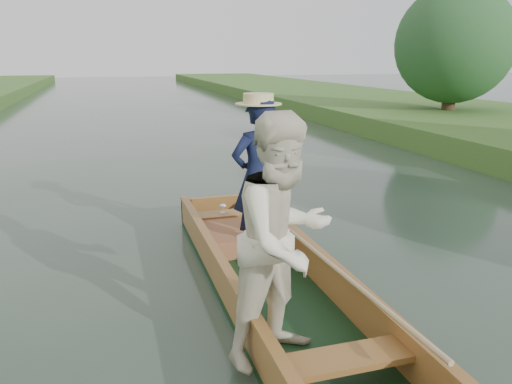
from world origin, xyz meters
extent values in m
plane|color=#283D30|center=(0.00, 0.00, 0.00)|extent=(120.00, 120.00, 0.00)
cylinder|color=#47331E|center=(9.80, 10.24, 1.18)|extent=(0.44, 0.44, 2.37)
sphere|color=#1D491E|center=(9.80, 10.24, 2.77)|extent=(3.88, 3.88, 3.88)
sphere|color=#1D491E|center=(10.40, 10.54, 2.37)|extent=(2.20, 2.20, 2.20)
cube|color=black|center=(0.00, 0.00, 0.04)|extent=(1.10, 5.00, 0.08)
cube|color=#A06831|center=(-0.51, 0.00, 0.24)|extent=(0.08, 5.00, 0.32)
cube|color=#A06831|center=(0.51, 0.00, 0.24)|extent=(0.08, 5.00, 0.32)
cube|color=#A06831|center=(0.00, 2.46, 0.24)|extent=(1.10, 0.08, 0.32)
cube|color=#A06831|center=(-0.51, 0.00, 0.42)|extent=(0.10, 5.00, 0.04)
cube|color=#A06831|center=(0.51, 0.00, 0.42)|extent=(0.10, 5.00, 0.04)
cube|color=#A06831|center=(0.00, 1.90, 0.30)|extent=(0.94, 0.30, 0.05)
cube|color=#A06831|center=(0.00, -1.60, 0.30)|extent=(0.94, 0.30, 0.05)
imported|color=black|center=(0.14, 0.97, 1.01)|extent=(0.75, 0.58, 1.85)
cylinder|color=beige|center=(0.14, 0.97, 1.89)|extent=(0.52, 0.52, 0.12)
imported|color=silver|center=(-0.29, -1.09, 1.04)|extent=(1.15, 1.05, 1.92)
cube|color=#A94F36|center=(0.01, 1.30, 0.19)|extent=(0.85, 0.90, 0.22)
sphere|color=tan|center=(0.33, 1.20, 0.43)|extent=(0.23, 0.23, 0.23)
sphere|color=tan|center=(0.33, 1.19, 0.60)|extent=(0.17, 0.17, 0.17)
sphere|color=tan|center=(0.27, 1.19, 0.67)|extent=(0.06, 0.06, 0.06)
sphere|color=tan|center=(0.39, 1.19, 0.67)|extent=(0.06, 0.06, 0.06)
sphere|color=tan|center=(0.33, 1.12, 0.58)|extent=(0.07, 0.07, 0.07)
sphere|color=tan|center=(0.23, 1.18, 0.46)|extent=(0.08, 0.08, 0.08)
sphere|color=tan|center=(0.43, 1.18, 0.46)|extent=(0.08, 0.08, 0.08)
sphere|color=tan|center=(0.27, 1.17, 0.33)|extent=(0.09, 0.09, 0.09)
sphere|color=tan|center=(0.39, 1.17, 0.33)|extent=(0.09, 0.09, 0.09)
cylinder|color=silver|center=(-0.07, 1.90, 0.33)|extent=(0.07, 0.07, 0.01)
cylinder|color=silver|center=(-0.07, 1.90, 0.37)|extent=(0.01, 0.01, 0.08)
ellipsoid|color=silver|center=(-0.07, 1.90, 0.43)|extent=(0.09, 0.09, 0.05)
cylinder|color=tan|center=(0.43, -0.02, 0.46)|extent=(0.04, 4.25, 0.19)
camera|label=1|loc=(-1.50, -4.38, 2.36)|focal=35.00mm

